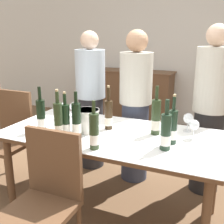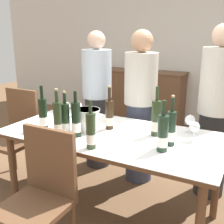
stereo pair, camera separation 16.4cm
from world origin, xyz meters
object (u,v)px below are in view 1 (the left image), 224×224
Objects in this scene: ice_bucket at (87,120)px; wine_bottle_3 at (58,123)px; wine_bottle_5 at (156,118)px; person_host at (91,102)px; wine_bottle_4 at (77,121)px; chair_left_end at (10,133)px; chair_near_front at (46,193)px; person_guest_left at (135,108)px; wine_bottle_1 at (173,128)px; wine_bottle_2 at (166,133)px; dining_table at (112,141)px; wine_glass_1 at (194,126)px; wine_glass_2 at (74,107)px; wine_glass_3 at (62,108)px; wine_bottle_8 at (66,122)px; wine_bottle_0 at (94,132)px; wine_glass_0 at (188,119)px; wine_bottle_7 at (109,115)px; sideboard_cabinet at (126,96)px; person_guest_right at (210,113)px; wine_bottle_6 at (41,116)px.

ice_bucket is 0.28m from wine_bottle_3.
wine_bottle_5 is 1.13m from person_host.
wine_bottle_4 is 0.38× the size of chair_left_end.
wine_bottle_4 is 0.39× the size of chair_near_front.
person_guest_left reaches higher than wine_bottle_4.
wine_bottle_1 reaches higher than wine_bottle_2.
dining_table is 0.67m from wine_glass_1.
wine_glass_3 reaches higher than wine_glass_2.
person_guest_left is at bearing 73.92° from wine_bottle_8.
wine_bottle_0 is 1.02m from person_guest_left.
wine_glass_0 is (0.06, 0.32, -0.02)m from wine_bottle_1.
wine_bottle_7 is at bearing -174.61° from wine_bottle_5.
sideboard_cabinet is at bearing 108.81° from dining_table.
sideboard_cabinet is 2.89m from wine_bottle_3.
wine_bottle_4 is 0.91m from wine_glass_0.
wine_bottle_7 is (-0.40, -0.04, -0.01)m from wine_bottle_5.
wine_bottle_7 is 1.00m from person_guest_right.
wine_glass_0 is at bearing 18.73° from wine_bottle_7.
chair_near_front is at bearing -69.36° from wine_glass_2.
sideboard_cabinet is 0.91× the size of dining_table.
wine_bottle_3 is at bearing 110.04° from chair_near_front.
wine_bottle_0 reaches higher than sideboard_cabinet.
person_guest_right is at bearing -48.94° from sideboard_cabinet.
chair_near_front reaches higher than wine_glass_1.
wine_glass_3 is (-1.07, 0.33, -0.02)m from wine_bottle_2.
wine_glass_3 is at bearing 135.69° from wine_bottle_4.
wine_bottle_2 is at bearing 22.56° from wine_bottle_0.
wine_bottle_8 is at bearing -7.39° from wine_bottle_6.
chair_left_end is at bearing -178.84° from wine_bottle_5.
dining_table is at bearing 41.79° from wine_bottle_4.
ice_bucket is at bearing -170.01° from dining_table.
dining_table is 4.79× the size of wine_bottle_6.
wine_bottle_2 is 2.37× the size of wine_glass_3.
wine_bottle_6 is (-0.89, -0.31, -0.01)m from wine_bottle_5.
wine_bottle_5 is (0.33, 0.12, 0.21)m from dining_table.
wine_bottle_8 reaches higher than chair_near_front.
wine_bottle_1 is 0.85m from wine_bottle_3.
wine_glass_3 is (-0.04, 0.37, -0.02)m from wine_bottle_6.
wine_glass_2 is 0.93× the size of wine_glass_3.
wine_bottle_8 is at bearing -19.34° from chair_left_end.
wine_bottle_2 is at bearing 2.14° from wine_bottle_6.
wine_bottle_6 reaches higher than wine_bottle_0.
wine_bottle_8 is (-0.79, -0.20, 0.00)m from wine_bottle_1.
person_guest_left reaches higher than wine_bottle_1.
wine_bottle_0 is 0.23× the size of person_host.
person_host reaches higher than wine_glass_3.
person_host reaches higher than wine_bottle_7.
wine_bottle_0 reaches higher than wine_glass_0.
wine_bottle_0 reaches higher than ice_bucket.
wine_bottle_1 is 2.45× the size of wine_glass_3.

